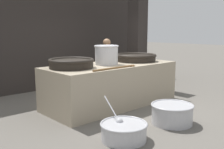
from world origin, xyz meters
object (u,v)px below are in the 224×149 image
at_px(giant_wok_far, 136,57).
at_px(prep_bowl_vegetables, 124,130).
at_px(stock_pot, 106,54).
at_px(prep_bowl_meat, 172,113).
at_px(cook, 107,64).
at_px(giant_wok_near, 71,63).

xyz_separation_m(giant_wok_far, prep_bowl_vegetables, (-2.28, -1.81, -0.96)).
distance_m(stock_pot, prep_bowl_meat, 2.18).
height_order(stock_pot, prep_bowl_meat, stock_pot).
bearing_deg(prep_bowl_vegetables, cook, 53.30).
bearing_deg(giant_wok_far, giant_wok_near, 177.76).
relative_size(giant_wok_far, cook, 0.68).
xyz_separation_m(prep_bowl_vegetables, prep_bowl_meat, (1.28, -0.08, 0.05)).
bearing_deg(prep_bowl_meat, cook, 74.46).
bearing_deg(stock_pot, giant_wok_far, -1.07).
distance_m(giant_wok_near, prep_bowl_meat, 2.41).
bearing_deg(prep_bowl_vegetables, giant_wok_far, 38.45).
height_order(stock_pot, prep_bowl_vegetables, stock_pot).
distance_m(giant_wok_far, cook, 1.04).
xyz_separation_m(giant_wok_near, prep_bowl_meat, (1.05, -1.97, -0.91)).
relative_size(giant_wok_near, prep_bowl_meat, 1.20).
distance_m(giant_wok_near, stock_pot, 1.00).
xyz_separation_m(giant_wok_far, stock_pot, (-1.05, 0.02, 0.14)).
height_order(cook, prep_bowl_meat, cook).
distance_m(cook, prep_bowl_meat, 3.06).
relative_size(cook, prep_bowl_meat, 1.90).
bearing_deg(prep_bowl_meat, giant_wok_far, 62.25).
height_order(stock_pot, cook, cook).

